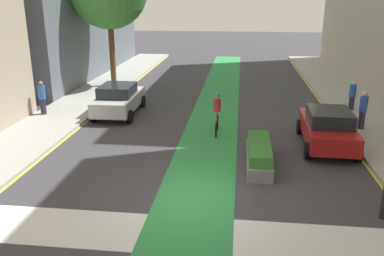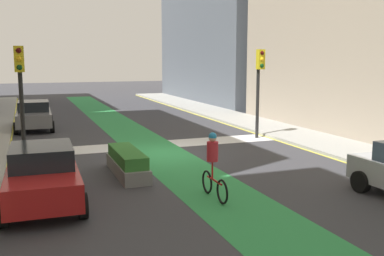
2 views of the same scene
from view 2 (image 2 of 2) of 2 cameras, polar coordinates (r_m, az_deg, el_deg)
The scene contains 12 objects.
ground_plane at distance 18.46m, azimuth -3.71°, elevation -3.30°, with size 120.00×120.00×0.00m, color #38383D.
bike_lane_paint at distance 18.43m, azimuth -4.03°, elevation -3.31°, with size 2.40×60.00×0.01m, color #2D8C47.
crosswalk_band at distance 20.35m, azimuth -5.34°, elevation -2.18°, with size 12.00×1.80×0.01m, color silver.
sidewalk_left at distance 21.79m, azimuth 15.53°, elevation -1.54°, with size 3.00×60.00×0.15m, color #9E9E99.
curb_stripe_left at distance 20.96m, azimuth 12.20°, elevation -2.01°, with size 0.16×60.00×0.01m, color yellow.
curb_stripe_right at distance 17.73m, azimuth -22.66°, elevation -4.46°, with size 0.16×60.00×0.01m, color yellow.
traffic_signal_near_right at distance 17.73m, azimuth -21.10°, elevation 5.56°, with size 0.35×0.52×4.35m.
traffic_signal_near_left at distance 21.95m, azimuth 8.61°, elevation 6.53°, with size 0.35×0.52×4.33m.
car_grey_right_near at distance 26.18m, azimuth -19.57°, elevation 1.57°, with size 2.11×4.24×1.57m.
car_red_right_far at distance 12.66m, azimuth -18.58°, elevation -5.68°, with size 2.12×4.25×1.57m.
cyclist_in_lane at distance 12.49m, azimuth 2.74°, elevation -4.62°, with size 0.32×1.73×1.86m.
median_planter at distance 15.21m, azimuth -8.28°, elevation -4.45°, with size 0.86×3.22×0.85m.
Camera 2 is at (5.20, 17.29, 3.87)m, focal length 41.69 mm.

